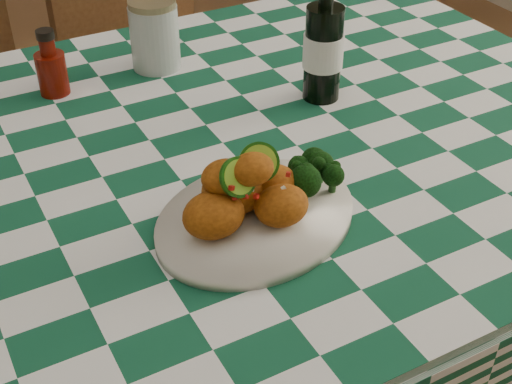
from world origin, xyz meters
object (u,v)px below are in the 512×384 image
plate (256,219)px  fried_chicken_pile (249,186)px  ketchup_bottle (50,62)px  mason_jar (155,34)px  wooden_chair_right (167,97)px  beer_bottle (324,35)px  dining_table (180,331)px

plate → fried_chicken_pile: size_ratio=1.92×
ketchup_bottle → mason_jar: mason_jar is taller
fried_chicken_pile → wooden_chair_right: bearing=75.4°
plate → ketchup_bottle: ketchup_bottle is taller
fried_chicken_pile → beer_bottle: bearing=42.9°
beer_bottle → dining_table: bearing=-170.3°
mason_jar → beer_bottle: 0.34m
plate → beer_bottle: 0.40m
beer_bottle → wooden_chair_right: size_ratio=0.26×
fried_chicken_pile → ketchup_bottle: 0.53m
dining_table → mason_jar: size_ratio=12.38×
mason_jar → beer_bottle: bearing=-50.1°
ketchup_bottle → beer_bottle: bearing=-30.3°
fried_chicken_pile → ketchup_bottle: size_ratio=1.31×
mason_jar → wooden_chair_right: bearing=68.0°
ketchup_bottle → plate: bearing=-74.7°
plate → fried_chicken_pile: bearing=180.0°
wooden_chair_right → fried_chicken_pile: bearing=-113.8°
ketchup_bottle → beer_bottle: 0.49m
dining_table → fried_chicken_pile: 0.51m
dining_table → beer_bottle: size_ratio=6.94×
plate → ketchup_bottle: (-0.14, 0.51, 0.05)m
dining_table → plate: bearing=-76.9°
fried_chicken_pile → wooden_chair_right: wooden_chair_right is taller
dining_table → wooden_chair_right: 0.80m
fried_chicken_pile → ketchup_bottle: bearing=104.2°
dining_table → fried_chicken_pile: (0.04, -0.21, 0.46)m
plate → ketchup_bottle: 0.53m
dining_table → ketchup_bottle: 0.55m
beer_bottle → fried_chicken_pile: bearing=-137.1°
ketchup_bottle → wooden_chair_right: (0.38, 0.44, -0.38)m
plate → wooden_chair_right: wooden_chair_right is taller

